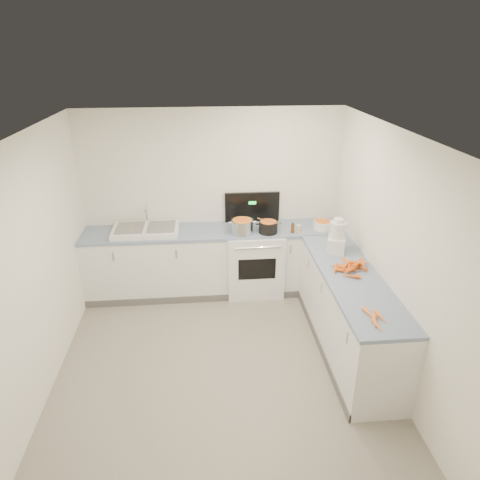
{
  "coord_description": "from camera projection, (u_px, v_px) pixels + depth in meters",
  "views": [
    {
      "loc": [
        -0.13,
        -3.6,
        3.2
      ],
      "look_at": [
        0.3,
        1.1,
        1.05
      ],
      "focal_mm": 32.0,
      "sensor_mm": 36.0,
      "label": 1
    }
  ],
  "objects": [
    {
      "name": "wooden_spoon",
      "position": [
        268.0,
        221.0,
        5.6
      ],
      "size": [
        0.27,
        0.23,
        0.01
      ],
      "primitive_type": "cylinder",
      "rotation": [
        1.57,
        0.0,
        0.86
      ],
      "color": "#AD7A47",
      "rests_on": "black_pot"
    },
    {
      "name": "carrot_pile",
      "position": [
        351.0,
        267.0,
        4.72
      ],
      "size": [
        0.45,
        0.44,
        0.09
      ],
      "color": "orange",
      "rests_on": "counter_right"
    },
    {
      "name": "black_pot",
      "position": [
        268.0,
        228.0,
        5.64
      ],
      "size": [
        0.33,
        0.33,
        0.18
      ],
      "primitive_type": "cylinder",
      "rotation": [
        0.0,
        0.0,
        -0.43
      ],
      "color": "black",
      "rests_on": "stove"
    },
    {
      "name": "extract_bottle",
      "position": [
        293.0,
        229.0,
        5.65
      ],
      "size": [
        0.05,
        0.05,
        0.12
      ],
      "primitive_type": "cylinder",
      "color": "#593319",
      "rests_on": "counter_back"
    },
    {
      "name": "counter_right",
      "position": [
        348.0,
        312.0,
        4.8
      ],
      "size": [
        0.62,
        2.2,
        0.94
      ],
      "color": "white",
      "rests_on": "ground"
    },
    {
      "name": "peeled_carrots",
      "position": [
        375.0,
        319.0,
        3.85
      ],
      "size": [
        0.16,
        0.36,
        0.04
      ],
      "color": "orange",
      "rests_on": "counter_right"
    },
    {
      "name": "floor",
      "position": [
        222.0,
        372.0,
        4.6
      ],
      "size": [
        3.5,
        4.0,
        0.0
      ],
      "primitive_type": null,
      "color": "gray",
      "rests_on": "ground"
    },
    {
      "name": "wall_right",
      "position": [
        396.0,
        262.0,
        4.23
      ],
      "size": [
        0.0,
        4.0,
        2.5
      ],
      "primitive_type": null,
      "rotation": [
        1.57,
        0.0,
        -1.57
      ],
      "color": "white",
      "rests_on": "ground"
    },
    {
      "name": "spice_jar",
      "position": [
        298.0,
        229.0,
        5.67
      ],
      "size": [
        0.05,
        0.05,
        0.09
      ],
      "primitive_type": "cylinder",
      "color": "#E5B266",
      "rests_on": "counter_back"
    },
    {
      "name": "steel_pot",
      "position": [
        242.0,
        227.0,
        5.61
      ],
      "size": [
        0.36,
        0.36,
        0.21
      ],
      "primitive_type": "cylinder",
      "rotation": [
        0.0,
        0.0,
        0.3
      ],
      "color": "silver",
      "rests_on": "stove"
    },
    {
      "name": "peelings",
      "position": [
        132.0,
        228.0,
        5.61
      ],
      "size": [
        0.2,
        0.26,
        0.01
      ],
      "color": "tan",
      "rests_on": "sink"
    },
    {
      "name": "sink",
      "position": [
        146.0,
        230.0,
        5.67
      ],
      "size": [
        0.86,
        0.52,
        0.31
      ],
      "color": "white",
      "rests_on": "counter_back"
    },
    {
      "name": "wall_back",
      "position": [
        212.0,
        201.0,
        5.9
      ],
      "size": [
        3.5,
        0.0,
        2.5
      ],
      "primitive_type": null,
      "rotation": [
        1.57,
        0.0,
        0.0
      ],
      "color": "white",
      "rests_on": "ground"
    },
    {
      "name": "wall_front",
      "position": [
        237.0,
        448.0,
        2.27
      ],
      "size": [
        3.5,
        0.0,
        2.5
      ],
      "primitive_type": null,
      "rotation": [
        -1.57,
        0.0,
        0.0
      ],
      "color": "white",
      "rests_on": "ground"
    },
    {
      "name": "wall_left",
      "position": [
        30.0,
        278.0,
        3.94
      ],
      "size": [
        0.0,
        4.0,
        2.5
      ],
      "primitive_type": null,
      "rotation": [
        1.57,
        0.0,
        1.57
      ],
      "color": "white",
      "rests_on": "ground"
    },
    {
      "name": "stove",
      "position": [
        254.0,
        259.0,
        5.98
      ],
      "size": [
        0.76,
        0.65,
        1.36
      ],
      "color": "white",
      "rests_on": "ground"
    },
    {
      "name": "food_processor",
      "position": [
        337.0,
        237.0,
        5.09
      ],
      "size": [
        0.27,
        0.3,
        0.42
      ],
      "color": "white",
      "rests_on": "counter_right"
    },
    {
      "name": "mixing_bowl",
      "position": [
        322.0,
        225.0,
        5.76
      ],
      "size": [
        0.3,
        0.3,
        0.11
      ],
      "primitive_type": "cylinder",
      "rotation": [
        0.0,
        0.0,
        -0.26
      ],
      "color": "white",
      "rests_on": "counter_back"
    },
    {
      "name": "ceiling",
      "position": [
        216.0,
        138.0,
        3.57
      ],
      "size": [
        3.5,
        4.0,
        0.0
      ],
      "primitive_type": null,
      "rotation": [
        3.14,
        0.0,
        0.0
      ],
      "color": "white",
      "rests_on": "ground"
    },
    {
      "name": "counter_back",
      "position": [
        215.0,
        261.0,
        5.95
      ],
      "size": [
        3.5,
        0.62,
        0.94
      ],
      "color": "white",
      "rests_on": "ground"
    }
  ]
}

